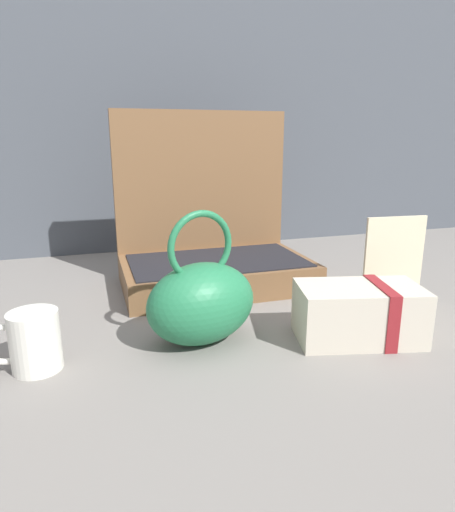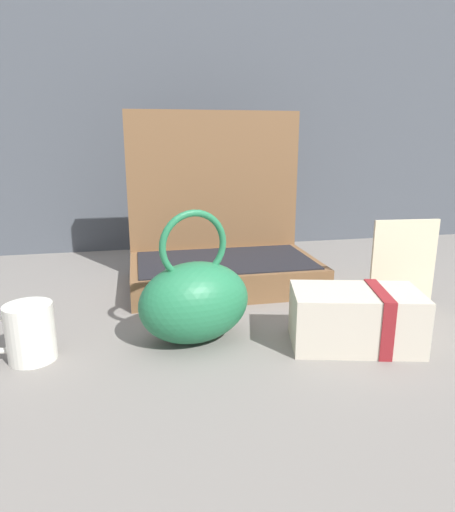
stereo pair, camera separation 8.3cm
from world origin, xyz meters
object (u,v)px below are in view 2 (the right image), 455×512
object	(u,v)px
coffee_mug	(28,332)
cream_toiletry_bag	(357,318)
info_card_left	(403,265)
teal_pouch_handbag	(195,300)
open_suitcase	(221,242)

from	to	relation	value
coffee_mug	cream_toiletry_bag	bearing A→B (deg)	-5.98
cream_toiletry_bag	coffee_mug	world-z (taller)	cream_toiletry_bag
cream_toiletry_bag	info_card_left	size ratio (longest dim) A/B	1.25
teal_pouch_handbag	coffee_mug	distance (m)	0.26
open_suitcase	teal_pouch_handbag	bearing A→B (deg)	-108.24
open_suitcase	info_card_left	size ratio (longest dim) A/B	2.34
cream_toiletry_bag	coffee_mug	size ratio (longest dim) A/B	2.08
open_suitcase	cream_toiletry_bag	bearing A→B (deg)	-68.09
cream_toiletry_bag	info_card_left	xyz separation A→B (m)	(0.16, 0.14, 0.04)
teal_pouch_handbag	coffee_mug	bearing A→B (deg)	-176.41
open_suitcase	info_card_left	xyz separation A→B (m)	(0.32, -0.25, -0.00)
open_suitcase	coffee_mug	distance (m)	0.49
teal_pouch_handbag	info_card_left	distance (m)	0.43
open_suitcase	teal_pouch_handbag	distance (m)	0.33
open_suitcase	info_card_left	distance (m)	0.40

